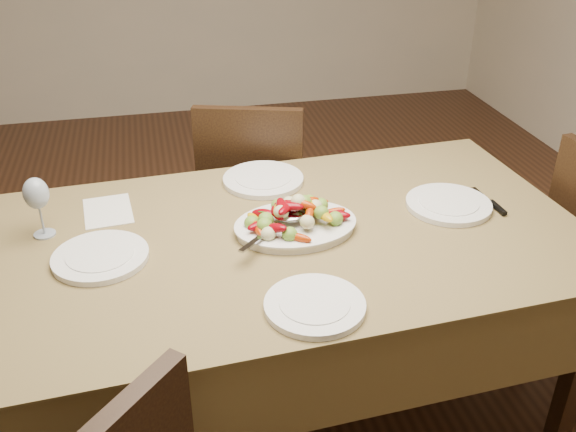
% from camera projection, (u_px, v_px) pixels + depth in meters
% --- Properties ---
extents(floor, '(6.00, 6.00, 0.00)m').
position_uv_depth(floor, '(227.00, 373.00, 2.51)').
color(floor, '#381E10').
rests_on(floor, ground).
extents(dining_table, '(1.89, 1.14, 0.76)m').
position_uv_depth(dining_table, '(288.00, 330.00, 2.16)').
color(dining_table, brown).
rests_on(dining_table, ground).
extents(chair_far, '(0.52, 0.52, 0.95)m').
position_uv_depth(chair_far, '(256.00, 197.00, 2.79)').
color(chair_far, black).
rests_on(chair_far, ground).
extents(serving_platter, '(0.38, 0.29, 0.02)m').
position_uv_depth(serving_platter, '(296.00, 227.00, 1.98)').
color(serving_platter, white).
rests_on(serving_platter, dining_table).
extents(roasted_vegetables, '(0.31, 0.22, 0.09)m').
position_uv_depth(roasted_vegetables, '(296.00, 211.00, 1.95)').
color(roasted_vegetables, '#6F0209').
rests_on(roasted_vegetables, serving_platter).
extents(serving_spoon, '(0.25, 0.23, 0.03)m').
position_uv_depth(serving_spoon, '(278.00, 226.00, 1.92)').
color(serving_spoon, '#9EA0A8').
rests_on(serving_spoon, serving_platter).
extents(plate_left, '(0.28, 0.28, 0.02)m').
position_uv_depth(plate_left, '(101.00, 257.00, 1.84)').
color(plate_left, white).
rests_on(plate_left, dining_table).
extents(plate_right, '(0.28, 0.28, 0.02)m').
position_uv_depth(plate_right, '(448.00, 205.00, 2.12)').
color(plate_right, white).
rests_on(plate_right, dining_table).
extents(plate_far, '(0.29, 0.29, 0.02)m').
position_uv_depth(plate_far, '(263.00, 180.00, 2.28)').
color(plate_far, white).
rests_on(plate_far, dining_table).
extents(plate_near, '(0.26, 0.26, 0.02)m').
position_uv_depth(plate_near, '(315.00, 306.00, 1.64)').
color(plate_near, white).
rests_on(plate_near, dining_table).
extents(wine_glass, '(0.08, 0.08, 0.20)m').
position_uv_depth(wine_glass, '(39.00, 206.00, 1.92)').
color(wine_glass, '#8C99A5').
rests_on(wine_glass, dining_table).
extents(menu_card, '(0.17, 0.22, 0.00)m').
position_uv_depth(menu_card, '(108.00, 211.00, 2.10)').
color(menu_card, silver).
rests_on(menu_card, dining_table).
extents(table_knife, '(0.03, 0.20, 0.01)m').
position_uv_depth(table_knife, '(490.00, 202.00, 2.14)').
color(table_knife, '#9EA0A8').
rests_on(table_knife, dining_table).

